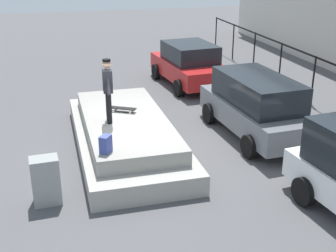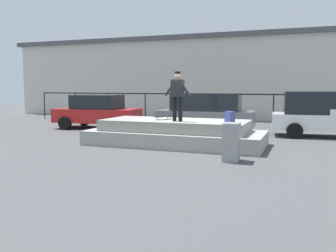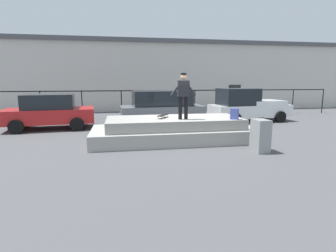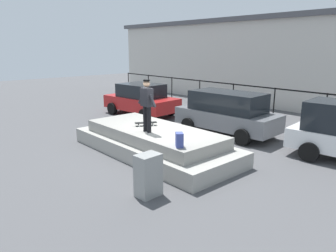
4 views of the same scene
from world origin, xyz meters
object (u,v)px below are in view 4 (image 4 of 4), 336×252
object	(u,v)px
skateboarder	(147,102)
car_red_sedan_near	(141,99)
backpack	(179,140)
utility_box	(148,175)
skateboard	(146,123)
car_grey_hatchback_mid	(227,112)

from	to	relation	value
skateboarder	car_red_sedan_near	size ratio (longest dim) A/B	0.40
car_red_sedan_near	skateboarder	bearing A→B (deg)	-35.51
backpack	utility_box	xyz separation A→B (m)	(0.33, -1.37, -0.57)
backpack	car_red_sedan_near	bearing A→B (deg)	6.29
utility_box	skateboarder	bearing A→B (deg)	139.15
car_red_sedan_near	backpack	bearing A→B (deg)	-30.22
skateboard	utility_box	world-z (taller)	utility_box
backpack	utility_box	distance (m)	1.52
car_grey_hatchback_mid	skateboarder	bearing A→B (deg)	-88.31
car_red_sedan_near	utility_box	bearing A→B (deg)	-36.19
backpack	car_red_sedan_near	distance (m)	8.78
backpack	car_grey_hatchback_mid	distance (m)	5.10
skateboard	utility_box	xyz separation A→B (m)	(2.90, -2.20, -0.46)
backpack	car_red_sedan_near	size ratio (longest dim) A/B	0.09
skateboarder	skateboard	size ratio (longest dim) A/B	2.22
skateboarder	backpack	bearing A→B (deg)	-10.57
utility_box	skateboard	bearing A→B (deg)	139.84
backpack	utility_box	bearing A→B (deg)	139.94
backpack	skateboard	bearing A→B (deg)	18.62
skateboard	utility_box	distance (m)	3.67
skateboarder	car_grey_hatchback_mid	bearing A→B (deg)	91.69
skateboarder	car_red_sedan_near	world-z (taller)	skateboarder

